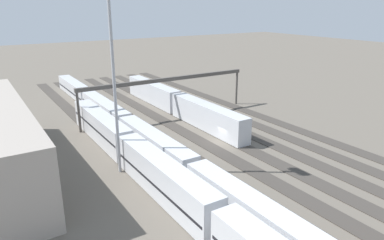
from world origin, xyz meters
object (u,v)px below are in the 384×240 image
Objects in this scene: train_on_track_6 at (126,125)px; train_on_track_7 at (163,179)px; train_on_track_3 at (177,103)px; signal_gantry at (167,82)px; light_mast_1 at (111,37)px.

train_on_track_7 reaches higher than train_on_track_6.
train_on_track_3 is 0.66× the size of train_on_track_7.
train_on_track_6 is 15.08m from signal_gantry.
train_on_track_7 is at bearing 168.52° from train_on_track_6.
signal_gantry is at bearing -29.58° from train_on_track_7.
train_on_track_7 is at bearing -168.35° from light_mast_1.
light_mast_1 reaches higher than signal_gantry.
train_on_track_6 is 1.34× the size of train_on_track_7.
light_mast_1 reaches higher than train_on_track_3.
light_mast_1 is at bearing 133.53° from train_on_track_3.
light_mast_1 reaches higher than train_on_track_6.
train_on_track_3 is 36.90m from train_on_track_7.
train_on_track_3 is at bearing -32.82° from train_on_track_7.
train_on_track_7 is 1.79× the size of signal_gantry.
light_mast_1 is at bearing 136.73° from signal_gantry.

